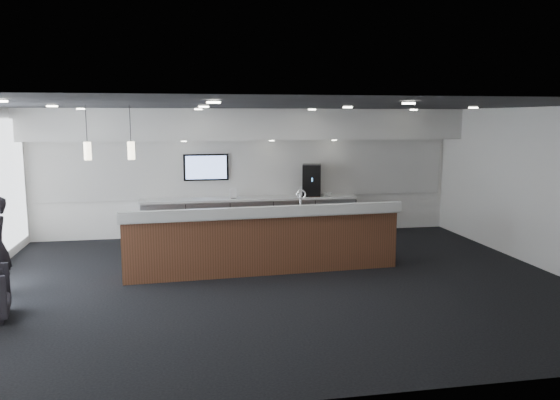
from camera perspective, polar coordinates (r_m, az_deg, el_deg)
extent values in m
plane|color=black|center=(9.49, -0.26, -8.54)|extent=(10.00, 10.00, 0.00)
cube|color=black|center=(9.08, -0.27, 9.88)|extent=(10.00, 8.00, 0.02)
cube|color=white|center=(13.10, -3.36, 2.88)|extent=(10.00, 0.02, 3.00)
cube|color=white|center=(11.18, 25.85, 1.07)|extent=(0.02, 8.00, 3.00)
cube|color=silver|center=(12.59, -3.15, 7.90)|extent=(10.00, 0.90, 0.70)
cube|color=silver|center=(13.06, -3.35, 3.31)|extent=(9.80, 0.06, 1.40)
cube|color=gray|center=(12.89, -3.12, -1.92)|extent=(5.00, 0.60, 0.90)
cube|color=silver|center=(12.81, -3.14, 0.17)|extent=(5.06, 0.66, 0.05)
cylinder|color=white|center=(12.47, -12.09, -2.24)|extent=(0.60, 0.02, 0.02)
cylinder|color=white|center=(12.48, -7.50, -2.12)|extent=(0.60, 0.02, 0.02)
cylinder|color=white|center=(12.57, -2.94, -1.98)|extent=(0.60, 0.02, 0.02)
cylinder|color=white|center=(12.73, 1.53, -1.83)|extent=(0.60, 0.02, 0.02)
cylinder|color=white|center=(12.98, 5.85, -1.68)|extent=(0.60, 0.02, 0.02)
cube|color=black|center=(12.91, -7.74, 3.41)|extent=(1.05, 0.07, 0.62)
cube|color=blue|center=(12.87, -7.73, 3.39)|extent=(0.95, 0.01, 0.54)
cylinder|color=#FFEFC6|center=(9.78, -15.16, 5.09)|extent=(0.12, 0.12, 0.30)
cylinder|color=#FFEFC6|center=(9.86, -19.23, 4.94)|extent=(0.12, 0.12, 0.30)
cube|color=#53301B|center=(10.04, -1.80, -4.49)|extent=(5.00, 0.95, 1.05)
cube|color=silver|center=(9.93, -1.82, -1.37)|extent=(5.09, 1.03, 0.06)
cube|color=silver|center=(9.54, -1.35, -1.23)|extent=(5.05, 0.38, 0.18)
cylinder|color=white|center=(10.17, 2.14, -0.16)|extent=(0.04, 0.04, 0.28)
torus|color=white|center=(10.09, 2.22, 0.57)|extent=(0.19, 0.04, 0.19)
cube|color=black|center=(13.04, 3.33, 2.09)|extent=(0.54, 0.58, 0.75)
cube|color=white|center=(12.83, 3.60, 0.33)|extent=(0.27, 0.12, 0.02)
cube|color=white|center=(12.65, -4.93, 0.66)|extent=(0.16, 0.06, 0.22)
cube|color=white|center=(12.93, 2.35, 0.89)|extent=(0.18, 0.05, 0.24)
imported|color=white|center=(13.10, 5.17, 0.64)|extent=(0.09, 0.09, 0.09)
imported|color=white|center=(13.06, 4.58, 0.62)|extent=(0.13, 0.13, 0.09)
imported|color=white|center=(13.03, 3.99, 0.61)|extent=(0.12, 0.12, 0.09)
imported|color=white|center=(12.99, 3.39, 0.59)|extent=(0.12, 0.12, 0.09)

